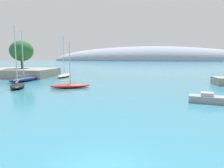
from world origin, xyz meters
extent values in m
cube|color=gray|center=(-29.23, 41.53, 1.04)|extent=(16.81, 12.34, 2.08)
cylinder|color=brown|center=(-29.61, 43.00, 3.13)|extent=(0.72, 0.72, 2.10)
ellipsoid|color=#28602D|center=(-29.61, 43.00, 6.73)|extent=(6.00, 6.00, 5.40)
ellipsoid|color=#8E99AD|center=(14.45, 247.19, 0.00)|extent=(242.29, 58.44, 34.38)
ellipsoid|color=#C6B284|center=(-17.79, 42.40, 0.39)|extent=(2.74, 7.99, 0.79)
cylinder|color=silver|center=(-17.79, 42.40, 5.48)|extent=(0.19, 0.19, 9.39)
cube|color=silver|center=(-17.81, 42.75, 1.14)|extent=(0.26, 3.55, 0.10)
ellipsoid|color=navy|center=(-22.65, 31.89, 0.50)|extent=(3.55, 8.60, 0.99)
cylinder|color=silver|center=(-22.65, 31.89, 5.72)|extent=(0.19, 0.19, 9.45)
cube|color=silver|center=(-22.70, 31.52, 1.34)|extent=(0.64, 3.73, 0.10)
ellipsoid|color=red|center=(-9.96, 24.54, 0.38)|extent=(6.91, 4.57, 0.75)
cylinder|color=silver|center=(-9.96, 24.54, 4.21)|extent=(0.18, 0.18, 6.91)
cube|color=silver|center=(-10.23, 24.43, 1.10)|extent=(2.77, 1.24, 0.10)
ellipsoid|color=black|center=(-18.61, 23.15, 0.38)|extent=(4.28, 6.14, 0.77)
cylinder|color=silver|center=(-18.61, 23.15, 5.49)|extent=(0.17, 0.17, 9.45)
cube|color=silver|center=(-18.51, 22.92, 1.12)|extent=(1.14, 2.42, 0.10)
cube|color=gray|center=(10.05, 15.84, 0.39)|extent=(5.78, 3.22, 0.77)
cube|color=#B2B7C1|center=(9.25, 16.05, 0.97)|extent=(1.56, 1.42, 0.40)
camera|label=1|loc=(1.70, -8.53, 5.25)|focal=33.26mm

